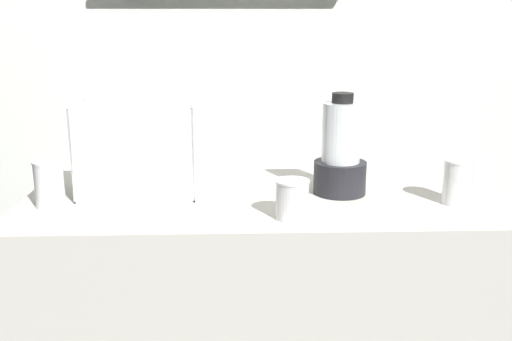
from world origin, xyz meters
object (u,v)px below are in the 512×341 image
juice_cup_carrot_middle (457,185)px  carrot_display_bin (139,166)px  juice_cup_mango_left (292,201)px  blender_pitcher (341,154)px  juice_cup_pomegranate_far_left (49,186)px

juice_cup_carrot_middle → carrot_display_bin: bearing=171.9°
juice_cup_mango_left → blender_pitcher: bearing=53.5°
juice_cup_pomegranate_far_left → juice_cup_mango_left: bearing=-10.3°
blender_pitcher → juice_cup_pomegranate_far_left: blender_pitcher is taller
carrot_display_bin → juice_cup_carrot_middle: size_ratio=2.70×
juice_cup_pomegranate_far_left → juice_cup_mango_left: 0.70m
juice_cup_carrot_middle → blender_pitcher: bearing=160.3°
blender_pitcher → juice_cup_mango_left: (-0.17, -0.23, -0.07)m
juice_cup_mango_left → juice_cup_carrot_middle: (0.49, 0.11, 0.01)m
carrot_display_bin → juice_cup_mango_left: 0.51m
carrot_display_bin → juice_cup_mango_left: bearing=-28.9°
carrot_display_bin → juice_cup_pomegranate_far_left: carrot_display_bin is taller
juice_cup_carrot_middle → juice_cup_mango_left: bearing=-167.2°
blender_pitcher → juice_cup_carrot_middle: bearing=-19.7°
blender_pitcher → carrot_display_bin: bearing=178.3°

